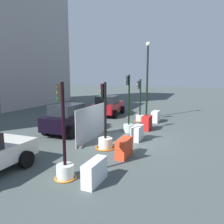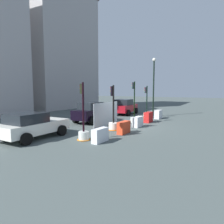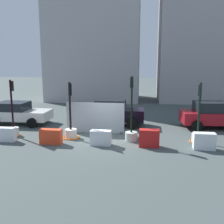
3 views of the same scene
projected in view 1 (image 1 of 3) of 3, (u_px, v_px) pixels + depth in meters
ground_plane at (122, 139)px, 12.31m from camera, size 120.00×120.00×0.00m
traffic_light_0 at (65, 161)px, 7.46m from camera, size 0.75×0.75×3.25m
traffic_light_1 at (105, 138)px, 10.61m from camera, size 0.96×0.96×3.15m
traffic_light_2 at (129, 122)px, 13.70m from camera, size 0.66×0.66×3.50m
traffic_light_3 at (140, 113)px, 17.03m from camera, size 0.85×0.85×3.19m
construction_barrier_0 at (95, 172)px, 7.18m from camera, size 1.16×0.41×0.76m
construction_barrier_1 at (124, 148)px, 9.54m from camera, size 1.15×0.45×0.79m
construction_barrier_2 at (137, 133)px, 11.99m from camera, size 1.08×0.47×0.78m
construction_barrier_3 at (147, 123)px, 14.27m from camera, size 1.02×0.50×0.89m
construction_barrier_4 at (156, 117)px, 16.70m from camera, size 1.05×0.51×0.83m
car_black_sedan at (69, 118)px, 13.63m from camera, size 3.95×2.03×1.75m
car_red_compact at (108, 105)px, 19.56m from camera, size 4.12×2.43×1.73m
building_corner_block at (17, 26)px, 25.66m from camera, size 12.48×6.49×18.14m
street_lamp_post at (147, 73)px, 17.86m from camera, size 0.36×0.36×6.06m
site_fence_panel at (92, 124)px, 12.09m from camera, size 3.53×0.50×1.84m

